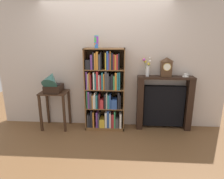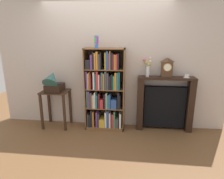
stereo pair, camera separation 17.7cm
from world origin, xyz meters
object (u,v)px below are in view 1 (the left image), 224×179
at_px(bookshelf, 104,93).
at_px(gramophone, 52,83).
at_px(teacup_with_saucer, 185,75).
at_px(cup_stack, 96,42).
at_px(flower_vase, 147,67).
at_px(side_table_left, 55,102).
at_px(mantel_clock, 166,67).
at_px(fireplace_mantel, 164,103).

xyz_separation_m(bookshelf, gramophone, (-1.02, -0.09, 0.21)).
relative_size(gramophone, teacup_with_saucer, 3.86).
bearing_deg(cup_stack, flower_vase, 5.59).
bearing_deg(bookshelf, side_table_left, -178.28).
bearing_deg(mantel_clock, teacup_with_saucer, 0.42).
distance_m(cup_stack, side_table_left, 1.48).
bearing_deg(mantel_clock, cup_stack, -176.79).
relative_size(fireplace_mantel, mantel_clock, 2.95).
relative_size(cup_stack, fireplace_mantel, 0.21).
height_order(mantel_clock, teacup_with_saucer, mantel_clock).
xyz_separation_m(mantel_clock, flower_vase, (-0.37, 0.02, 0.00)).
xyz_separation_m(cup_stack, gramophone, (-0.88, -0.08, -0.77)).
bearing_deg(teacup_with_saucer, side_table_left, -177.93).
xyz_separation_m(fireplace_mantel, flower_vase, (-0.38, -0.00, 0.75)).
bearing_deg(bookshelf, gramophone, -174.72).
distance_m(side_table_left, teacup_with_saucer, 2.65).
bearing_deg(bookshelf, flower_vase, 5.52).
height_order(fireplace_mantel, teacup_with_saucer, teacup_with_saucer).
height_order(fireplace_mantel, flower_vase, flower_vase).
xyz_separation_m(bookshelf, mantel_clock, (1.19, 0.06, 0.52)).
height_order(side_table_left, fireplace_mantel, fireplace_mantel).
distance_m(bookshelf, cup_stack, 0.99).
bearing_deg(fireplace_mantel, bookshelf, -176.02).
height_order(bookshelf, teacup_with_saucer, bookshelf).
bearing_deg(cup_stack, mantel_clock, 3.21).
distance_m(bookshelf, flower_vase, 0.97).
relative_size(bookshelf, mantel_clock, 4.40).
relative_size(side_table_left, flower_vase, 2.10).
relative_size(cup_stack, flower_vase, 0.62).
height_order(side_table_left, mantel_clock, mantel_clock).
xyz_separation_m(flower_vase, teacup_with_saucer, (0.74, -0.02, -0.16)).
height_order(cup_stack, fireplace_mantel, cup_stack).
bearing_deg(bookshelf, teacup_with_saucer, 2.29).
bearing_deg(mantel_clock, bookshelf, -177.11).
relative_size(bookshelf, teacup_with_saucer, 12.74).
distance_m(cup_stack, gramophone, 1.17).
height_order(cup_stack, flower_vase, cup_stack).
xyz_separation_m(fireplace_mantel, teacup_with_saucer, (0.37, -0.02, 0.59)).
bearing_deg(teacup_with_saucer, cup_stack, -177.40).
height_order(bookshelf, mantel_clock, bookshelf).
bearing_deg(mantel_clock, gramophone, -176.01).
relative_size(gramophone, fireplace_mantel, 0.45).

